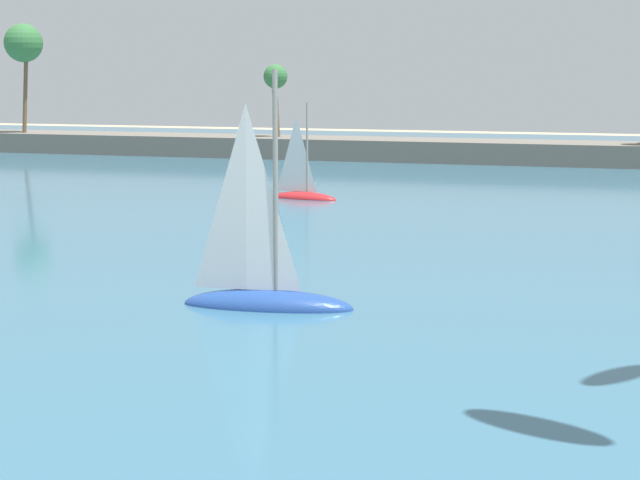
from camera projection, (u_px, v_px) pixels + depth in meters
name	position (u px, v px, depth m)	size (l,w,h in m)	color
sea	(567.00, 190.00, 66.05)	(220.00, 117.81, 0.06)	#386B84
palm_headland	(609.00, 139.00, 82.98)	(113.69, 6.00, 13.15)	slate
sailboat_mid_bay	(303.00, 189.00, 61.46)	(4.28, 1.91, 5.99)	red
sailboat_far_left	(264.00, 284.00, 33.25)	(5.64, 2.25, 7.96)	#234793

